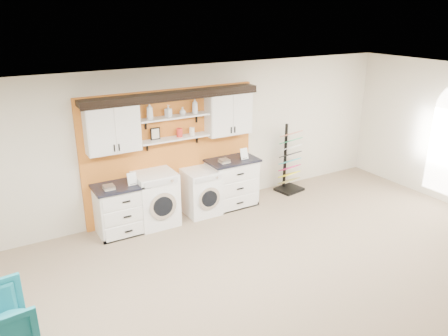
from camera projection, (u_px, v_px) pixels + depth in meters
floor at (306, 332)px, 5.38m from camera, size 10.00×10.00×0.00m
ceiling at (323, 109)px, 4.42m from camera, size 10.00×10.00×0.00m
wall_back at (171, 142)px, 8.15m from camera, size 10.00×0.00×10.00m
accent_panel at (172, 153)px, 8.19m from camera, size 3.40×0.07×2.40m
upper_cabinet_left at (112, 128)px, 7.28m from camera, size 0.90×0.35×0.84m
upper_cabinet_right at (228, 113)px, 8.35m from camera, size 0.90×0.35×0.84m
shelf_lower at (175, 138)px, 7.94m from camera, size 1.32×0.28×0.03m
shelf_upper at (174, 117)px, 7.80m from camera, size 1.32×0.28×0.03m
crown_molding at (173, 95)px, 7.68m from camera, size 3.30×0.41×0.13m
picture_frame at (155, 134)px, 7.77m from camera, size 0.18×0.02×0.22m
canister_red at (179, 133)px, 7.96m from camera, size 0.11×0.11×0.16m
canister_cream at (192, 131)px, 8.08m from camera, size 0.10×0.10×0.14m
base_cabinet_left at (122, 209)px, 7.65m from camera, size 0.92×0.66×0.90m
base_cabinet_right at (232, 182)px, 8.70m from camera, size 1.00×0.66×0.98m
washer at (156, 199)px, 7.93m from camera, size 0.72×0.71×1.00m
dryer at (201, 192)px, 8.39m from camera, size 0.63×0.71×0.88m
sample_rack at (289, 169)px, 9.42m from camera, size 0.60×0.53×1.47m
soap_bottle_a at (150, 111)px, 7.54m from camera, size 0.16×0.16×0.30m
soap_bottle_b at (168, 111)px, 7.71m from camera, size 0.13×0.13×0.21m
soap_bottle_c at (182, 111)px, 7.86m from camera, size 0.15×0.15×0.14m
soap_bottle_d at (195, 106)px, 7.95m from camera, size 0.13×0.13×0.28m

